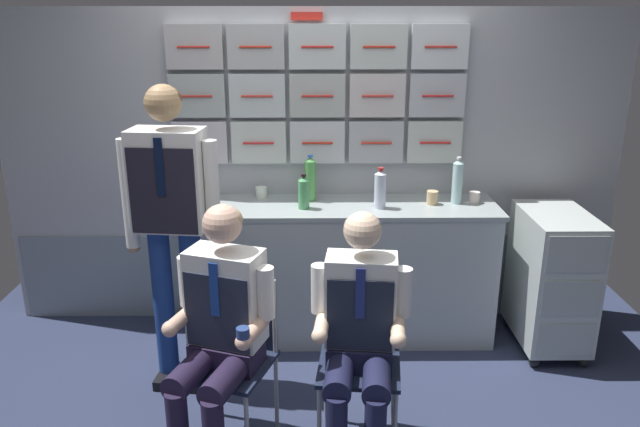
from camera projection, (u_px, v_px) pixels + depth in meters
galley_bulkhead at (313, 167)px, 4.19m from camera, size 4.20×0.14×2.15m
galley_counter at (341, 270)px, 4.13m from camera, size 2.03×0.53×0.92m
service_trolley at (551, 277)px, 3.96m from camera, size 0.40×0.65×0.92m
folding_chair_left at (236, 341)px, 3.10m from camera, size 0.51×0.51×0.86m
crew_member_left at (219, 325)px, 2.90m from camera, size 0.53×0.67×1.28m
folding_chair_right at (360, 342)px, 3.09m from camera, size 0.44×0.44×0.86m
crew_member_right at (360, 331)px, 2.89m from camera, size 0.48×0.61×1.25m
crew_member_standing at (171, 211)px, 3.39m from camera, size 0.55×0.30×1.76m
sparkling_bottle_green at (310, 179)px, 4.04m from camera, size 0.07×0.07×0.31m
water_bottle_clear at (380, 189)px, 3.88m from camera, size 0.08×0.08×0.26m
water_bottle_short at (304, 192)px, 3.88m from camera, size 0.07×0.07×0.23m
water_bottle_tall at (458, 181)px, 3.97m from camera, size 0.07×0.07×0.31m
coffee_cup_white at (432, 197)px, 3.98m from camera, size 0.07×0.07×0.09m
paper_cup_tan at (475, 197)px, 4.01m from camera, size 0.07×0.07×0.07m
espresso_cup_small at (261, 192)px, 4.13m from camera, size 0.08×0.08×0.07m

